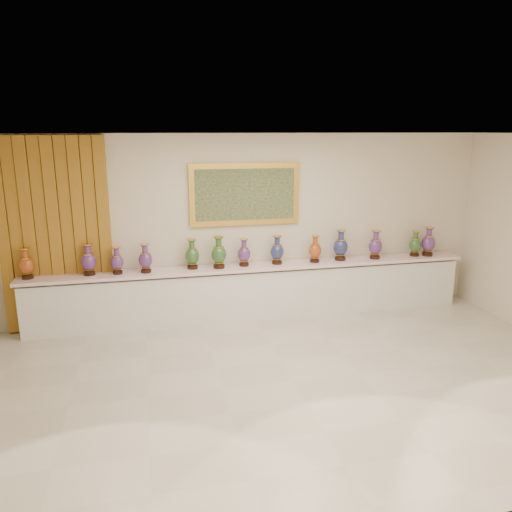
% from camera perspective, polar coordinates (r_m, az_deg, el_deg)
% --- Properties ---
extents(ground, '(8.00, 8.00, 0.00)m').
position_cam_1_polar(ground, '(6.44, 4.27, -14.05)').
color(ground, beige).
rests_on(ground, ground).
extents(room, '(8.00, 8.00, 8.00)m').
position_cam_1_polar(room, '(8.04, -18.69, 2.99)').
color(room, beige).
rests_on(room, ground).
extents(counter, '(7.28, 0.48, 0.90)m').
position_cam_1_polar(counter, '(8.29, -0.25, -4.13)').
color(counter, white).
rests_on(counter, ground).
extents(vase_0, '(0.27, 0.27, 0.47)m').
position_cam_1_polar(vase_0, '(8.12, -24.78, -0.94)').
color(vase_0, black).
rests_on(vase_0, counter).
extents(vase_1, '(0.26, 0.26, 0.49)m').
position_cam_1_polar(vase_1, '(7.97, -18.59, -0.56)').
color(vase_1, black).
rests_on(vase_1, counter).
extents(vase_2, '(0.23, 0.23, 0.42)m').
position_cam_1_polar(vase_2, '(7.91, -15.60, -0.63)').
color(vase_2, black).
rests_on(vase_2, counter).
extents(vase_3, '(0.24, 0.24, 0.46)m').
position_cam_1_polar(vase_3, '(7.88, -12.52, -0.40)').
color(vase_3, black).
rests_on(vase_3, counter).
extents(vase_4, '(0.28, 0.28, 0.48)m').
position_cam_1_polar(vase_4, '(7.97, -7.31, 0.07)').
color(vase_4, black).
rests_on(vase_4, counter).
extents(vase_5, '(0.30, 0.30, 0.51)m').
position_cam_1_polar(vase_5, '(7.96, -4.27, 0.24)').
color(vase_5, black).
rests_on(vase_5, counter).
extents(vase_6, '(0.25, 0.25, 0.45)m').
position_cam_1_polar(vase_6, '(8.07, -1.37, 0.27)').
color(vase_6, black).
rests_on(vase_6, counter).
extents(vase_7, '(0.27, 0.27, 0.47)m').
position_cam_1_polar(vase_7, '(8.19, 2.42, 0.54)').
color(vase_7, black).
rests_on(vase_7, counter).
extents(vase_8, '(0.26, 0.26, 0.46)m').
position_cam_1_polar(vase_8, '(8.35, 6.74, 0.67)').
color(vase_8, black).
rests_on(vase_8, counter).
extents(vase_9, '(0.31, 0.31, 0.52)m').
position_cam_1_polar(vase_9, '(8.55, 9.64, 1.07)').
color(vase_9, black).
rests_on(vase_9, counter).
extents(vase_10, '(0.26, 0.26, 0.49)m').
position_cam_1_polar(vase_10, '(8.76, 13.48, 1.13)').
color(vase_10, black).
rests_on(vase_10, counter).
extents(vase_11, '(0.23, 0.23, 0.45)m').
position_cam_1_polar(vase_11, '(9.14, 17.71, 1.24)').
color(vase_11, black).
rests_on(vase_11, counter).
extents(vase_12, '(0.31, 0.31, 0.51)m').
position_cam_1_polar(vase_12, '(9.23, 19.09, 1.44)').
color(vase_12, black).
rests_on(vase_12, counter).
extents(label_card, '(0.10, 0.06, 0.00)m').
position_cam_1_polar(label_card, '(7.89, -18.13, -2.29)').
color(label_card, white).
rests_on(label_card, counter).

